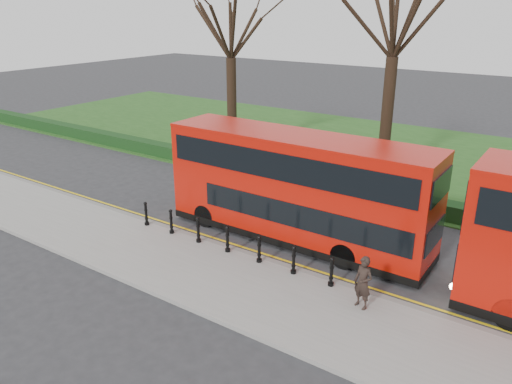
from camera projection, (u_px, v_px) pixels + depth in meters
The scene contains 12 objects.
ground at pixel (242, 240), 20.22m from camera, with size 120.00×120.00×0.00m, color #28282B.
pavement at pixel (193, 268), 17.88m from camera, with size 60.00×4.00×0.15m, color gray.
kerb at pixel (227, 248), 19.42m from camera, with size 60.00×0.25×0.16m, color slate.
grass_verge at pixel (380, 154), 31.78m from camera, with size 60.00×18.00×0.06m, color #204918.
hedge at pixel (320, 184), 25.32m from camera, with size 60.00×0.90×0.80m, color black.
yellow_line_outer at pixel (231, 246), 19.67m from camera, with size 60.00×0.10×0.01m, color yellow.
yellow_line_inner at pixel (234, 244), 19.83m from camera, with size 60.00×0.10×0.01m, color yellow.
tree_left at pixel (230, 24), 29.41m from camera, with size 6.91×6.91×10.80m.
tree_mid at pixel (397, 11), 23.83m from camera, with size 7.61×7.61×11.89m.
bollard_row at pixel (227, 240), 18.78m from camera, with size 8.82×0.15×1.00m.
bus_lead at pixel (296, 189), 19.54m from camera, with size 10.86×2.49×4.32m.
pedestrian at pixel (363, 283), 15.18m from camera, with size 0.63×0.41×1.72m, color black.
Camera 1 is at (10.80, -14.71, 8.94)m, focal length 35.00 mm.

